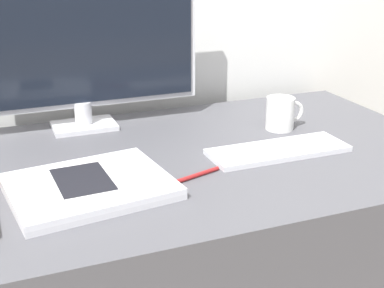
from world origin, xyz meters
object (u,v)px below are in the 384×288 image
(keyboard, at_px, (278,150))
(pen, at_px, (193,176))
(monitor, at_px, (78,42))
(laptop, at_px, (90,186))
(coffee_mug, at_px, (281,113))
(ereader, at_px, (83,181))

(keyboard, distance_m, pen, 0.24)
(monitor, relative_size, laptop, 1.89)
(keyboard, distance_m, laptop, 0.44)
(keyboard, relative_size, pen, 2.51)
(laptop, relative_size, coffee_mug, 3.13)
(ereader, bearing_deg, keyboard, 6.44)
(laptop, height_order, coffee_mug, coffee_mug)
(coffee_mug, bearing_deg, keyboard, -121.79)
(pen, bearing_deg, keyboard, 14.24)
(keyboard, xyz_separation_m, ereader, (-0.46, -0.05, 0.02))
(keyboard, bearing_deg, ereader, -173.56)
(keyboard, distance_m, coffee_mug, 0.17)
(keyboard, bearing_deg, monitor, 138.17)
(coffee_mug, bearing_deg, laptop, -160.55)
(monitor, height_order, coffee_mug, monitor)
(monitor, xyz_separation_m, pen, (0.15, -0.40, -0.22))
(ereader, bearing_deg, laptop, 29.96)
(monitor, height_order, keyboard, monitor)
(monitor, bearing_deg, keyboard, -41.83)
(ereader, bearing_deg, monitor, 79.00)
(monitor, distance_m, laptop, 0.44)
(keyboard, bearing_deg, laptop, -174.39)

